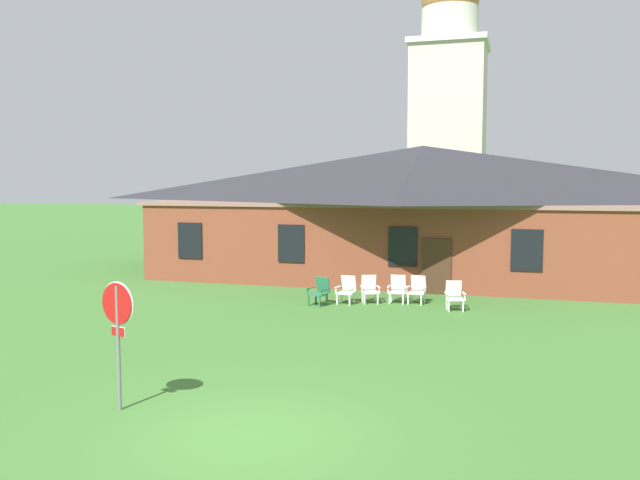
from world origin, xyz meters
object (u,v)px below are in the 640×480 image
Objects in this scene: lawn_chair_right_end at (417,289)px; lawn_chair_far_side at (454,295)px; lawn_chair_near_door at (347,289)px; lawn_chair_by_porch at (320,291)px; stop_sign at (118,320)px; lawn_chair_middle at (398,288)px; lawn_chair_left_end at (369,289)px.

lawn_chair_right_end is 1.00× the size of lawn_chair_far_side.
lawn_chair_near_door is 1.00× the size of lawn_chair_right_end.
lawn_chair_by_porch is 1.00× the size of lawn_chair_right_end.
stop_sign reaches higher than lawn_chair_middle.
lawn_chair_far_side is at bearing 66.52° from stop_sign.
lawn_chair_near_door is at bearing -162.71° from lawn_chair_right_end.
lawn_chair_far_side is (2.02, -0.79, 0.00)m from lawn_chair_middle.
lawn_chair_middle and lawn_chair_far_side have the same top height.
lawn_chair_by_porch is 1.00× the size of lawn_chair_left_end.
stop_sign is 12.54m from lawn_chair_far_side.
lawn_chair_by_porch and lawn_chair_near_door have the same top height.
lawn_chair_by_porch is 1.00× the size of lawn_chair_near_door.
lawn_chair_far_side is at bearing -21.33° from lawn_chair_middle.
stop_sign is at bearing -106.44° from lawn_chair_right_end.
lawn_chair_by_porch is at bearing -149.01° from lawn_chair_left_end.
lawn_chair_middle is (2.95, 12.24, -1.18)m from stop_sign.
lawn_chair_middle is (1.65, 0.67, 0.00)m from lawn_chair_near_door.
lawn_chair_by_porch is (0.49, 11.01, -1.18)m from stop_sign.
lawn_chair_left_end is (2.02, 11.92, -1.18)m from stop_sign.
lawn_chair_middle is at bearing 26.56° from lawn_chair_by_porch.
lawn_chair_near_door is at bearing 34.77° from lawn_chair_by_porch.
stop_sign is 2.49× the size of lawn_chair_middle.
lawn_chair_right_end is at bearing 73.56° from stop_sign.
stop_sign is 12.64m from lawn_chair_middle.
lawn_chair_by_porch is 1.00× the size of lawn_chair_far_side.
stop_sign is 12.15m from lawn_chair_left_end.
lawn_chair_by_porch is 1.78m from lawn_chair_left_end.
lawn_chair_near_door and lawn_chair_right_end have the same top height.
lawn_chair_middle is at bearing -175.14° from lawn_chair_right_end.
lawn_chair_right_end is at bearing 4.86° from lawn_chair_middle.
lawn_chair_by_porch and lawn_chair_left_end have the same top height.
lawn_chair_by_porch is at bearing -157.68° from lawn_chair_right_end.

